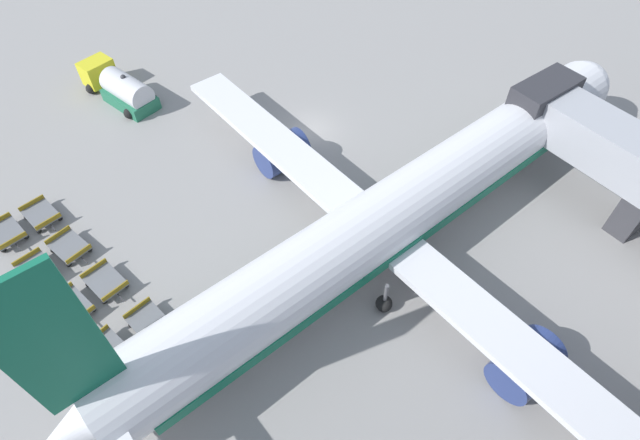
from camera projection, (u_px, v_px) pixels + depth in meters
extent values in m
plane|color=gray|center=(311.00, 130.00, 40.14)|extent=(500.00, 500.00, 0.00)
cube|color=#2D2D33|center=(540.00, 105.00, 34.72)|extent=(2.60, 5.10, 3.61)
cube|color=#38383D|center=(636.00, 210.00, 32.47)|extent=(1.72, 3.06, 3.16)
cylinder|color=white|center=(400.00, 209.00, 30.02)|extent=(4.63, 38.95, 4.18)
sphere|color=white|center=(580.00, 88.00, 38.03)|extent=(3.97, 3.97, 3.97)
cone|color=white|center=(90.00, 418.00, 22.00)|extent=(4.03, 5.06, 3.97)
cube|color=#146B4C|center=(51.00, 345.00, 17.68)|extent=(0.32, 3.14, 8.02)
cube|color=white|center=(97.00, 405.00, 21.75)|extent=(11.33, 1.25, 0.24)
cube|color=white|center=(380.00, 231.00, 30.09)|extent=(40.43, 3.27, 0.44)
cylinder|color=navy|center=(525.00, 364.00, 25.89)|extent=(2.58, 3.53, 2.54)
cylinder|color=navy|center=(282.00, 153.00, 36.46)|extent=(2.58, 3.53, 2.54)
cube|color=#146B4C|center=(399.00, 217.00, 30.57)|extent=(4.67, 35.06, 0.75)
cylinder|color=#56565B|center=(513.00, 149.00, 36.52)|extent=(0.24, 0.24, 1.93)
sphere|color=black|center=(509.00, 159.00, 37.25)|extent=(1.00, 1.00, 1.00)
cylinder|color=#56565B|center=(386.00, 295.00, 28.45)|extent=(0.24, 0.24, 1.93)
sphere|color=black|center=(384.00, 304.00, 29.18)|extent=(1.00, 1.00, 1.00)
cylinder|color=#56565B|center=(319.00, 232.00, 31.43)|extent=(0.24, 0.24, 1.93)
sphere|color=black|center=(319.00, 241.00, 32.17)|extent=(1.00, 1.00, 1.00)
cube|color=yellow|center=(98.00, 72.00, 43.06)|extent=(2.33, 2.86, 2.02)
cube|color=#236B4C|center=(131.00, 99.00, 41.98)|extent=(5.16, 3.44, 1.05)
cylinder|color=silver|center=(127.00, 88.00, 41.18)|extent=(4.85, 3.00, 2.15)
sphere|color=#333338|center=(123.00, 77.00, 40.36)|extent=(0.44, 0.44, 0.44)
sphere|color=black|center=(115.00, 76.00, 44.29)|extent=(0.90, 0.90, 0.90)
sphere|color=black|center=(91.00, 89.00, 43.08)|extent=(0.90, 0.90, 0.90)
sphere|color=black|center=(153.00, 100.00, 42.06)|extent=(0.90, 0.90, 0.90)
sphere|color=black|center=(129.00, 113.00, 40.86)|extent=(0.90, 0.90, 0.90)
cube|color=slate|center=(6.00, 232.00, 32.59)|extent=(2.68, 2.06, 0.10)
cube|color=olive|center=(13.00, 241.00, 31.89)|extent=(0.30, 1.77, 0.32)
cube|color=#333338|center=(18.00, 247.00, 31.96)|extent=(0.70, 0.15, 0.06)
sphere|color=black|center=(3.00, 250.00, 32.13)|extent=(0.36, 0.36, 0.36)
sphere|color=black|center=(26.00, 237.00, 32.83)|extent=(0.36, 0.36, 0.36)
sphere|color=black|center=(14.00, 223.00, 33.61)|extent=(0.36, 0.36, 0.36)
cube|color=slate|center=(37.00, 270.00, 30.68)|extent=(2.69, 2.08, 0.10)
cube|color=olive|center=(44.00, 279.00, 29.99)|extent=(0.31, 1.77, 0.32)
cube|color=olive|center=(26.00, 257.00, 31.06)|extent=(0.31, 1.77, 0.32)
cube|color=#333338|center=(50.00, 286.00, 30.07)|extent=(0.70, 0.15, 0.06)
sphere|color=black|center=(34.00, 289.00, 30.23)|extent=(0.36, 0.36, 0.36)
sphere|color=black|center=(57.00, 274.00, 30.93)|extent=(0.36, 0.36, 0.36)
sphere|color=black|center=(21.00, 272.00, 31.00)|extent=(0.36, 0.36, 0.36)
sphere|color=black|center=(44.00, 258.00, 31.71)|extent=(0.36, 0.36, 0.36)
cube|color=slate|center=(71.00, 306.00, 29.01)|extent=(2.76, 2.19, 0.10)
cube|color=olive|center=(81.00, 316.00, 28.34)|extent=(0.39, 1.76, 0.32)
cube|color=olive|center=(59.00, 293.00, 29.36)|extent=(0.39, 1.76, 0.32)
cube|color=#333338|center=(87.00, 323.00, 28.43)|extent=(0.70, 0.18, 0.06)
sphere|color=black|center=(70.00, 327.00, 28.56)|extent=(0.36, 0.36, 0.36)
sphere|color=black|center=(93.00, 309.00, 29.29)|extent=(0.36, 0.36, 0.36)
sphere|color=black|center=(54.00, 309.00, 29.29)|extent=(0.36, 0.36, 0.36)
sphere|color=black|center=(77.00, 293.00, 30.03)|extent=(0.36, 0.36, 0.36)
cube|color=slate|center=(109.00, 351.00, 27.19)|extent=(2.79, 2.24, 0.10)
cube|color=olive|center=(121.00, 363.00, 26.54)|extent=(0.44, 1.75, 0.32)
cube|color=olive|center=(94.00, 337.00, 27.52)|extent=(0.44, 1.75, 0.32)
cube|color=#333338|center=(127.00, 370.00, 26.63)|extent=(0.70, 0.20, 0.06)
sphere|color=black|center=(109.00, 374.00, 26.74)|extent=(0.36, 0.36, 0.36)
sphere|color=black|center=(132.00, 354.00, 27.49)|extent=(0.36, 0.36, 0.36)
sphere|color=black|center=(90.00, 355.00, 27.45)|extent=(0.36, 0.36, 0.36)
sphere|color=black|center=(113.00, 335.00, 28.21)|extent=(0.36, 0.36, 0.36)
cube|color=slate|center=(41.00, 214.00, 33.62)|extent=(2.70, 2.09, 0.10)
cube|color=olive|center=(48.00, 221.00, 32.93)|extent=(0.31, 1.77, 0.32)
cube|color=olive|center=(31.00, 203.00, 34.00)|extent=(0.31, 1.77, 0.32)
cube|color=#333338|center=(53.00, 228.00, 33.01)|extent=(0.70, 0.15, 0.06)
sphere|color=black|center=(39.00, 231.00, 33.16)|extent=(0.36, 0.36, 0.36)
sphere|color=black|center=(60.00, 218.00, 33.87)|extent=(0.36, 0.36, 0.36)
sphere|color=black|center=(27.00, 217.00, 33.94)|extent=(0.36, 0.36, 0.36)
sphere|color=black|center=(48.00, 205.00, 34.65)|extent=(0.36, 0.36, 0.36)
cube|color=slate|center=(69.00, 246.00, 31.85)|extent=(2.79, 2.24, 0.10)
cube|color=olive|center=(79.00, 254.00, 31.20)|extent=(0.44, 1.75, 0.32)
cube|color=olive|center=(57.00, 235.00, 32.19)|extent=(0.44, 1.75, 0.32)
cube|color=#333338|center=(84.00, 260.00, 31.29)|extent=(0.70, 0.20, 0.06)
sphere|color=black|center=(69.00, 264.00, 31.40)|extent=(0.36, 0.36, 0.36)
sphere|color=black|center=(89.00, 249.00, 32.16)|extent=(0.36, 0.36, 0.36)
sphere|color=black|center=(53.00, 250.00, 32.12)|extent=(0.36, 0.36, 0.36)
sphere|color=black|center=(74.00, 236.00, 32.87)|extent=(0.36, 0.36, 0.36)
cube|color=slate|center=(105.00, 281.00, 30.13)|extent=(2.72, 2.13, 0.10)
cube|color=olive|center=(115.00, 291.00, 29.44)|extent=(0.35, 1.76, 0.32)
cube|color=olive|center=(93.00, 268.00, 30.49)|extent=(0.35, 1.76, 0.32)
cube|color=#333338|center=(121.00, 298.00, 29.52)|extent=(0.70, 0.17, 0.06)
sphere|color=black|center=(104.00, 301.00, 29.67)|extent=(0.36, 0.36, 0.36)
sphere|color=black|center=(126.00, 285.00, 30.39)|extent=(0.36, 0.36, 0.36)
sphere|color=black|center=(89.00, 284.00, 30.43)|extent=(0.36, 0.36, 0.36)
sphere|color=black|center=(110.00, 269.00, 31.15)|extent=(0.36, 0.36, 0.36)
cube|color=slate|center=(150.00, 322.00, 28.33)|extent=(2.69, 2.08, 0.10)
cube|color=olive|center=(161.00, 334.00, 27.63)|extent=(0.31, 1.77, 0.32)
cube|color=olive|center=(137.00, 308.00, 28.71)|extent=(0.31, 1.77, 0.32)
cube|color=#333338|center=(166.00, 341.00, 27.71)|extent=(0.70, 0.15, 0.06)
sphere|color=black|center=(149.00, 344.00, 27.87)|extent=(0.36, 0.36, 0.36)
sphere|color=black|center=(171.00, 326.00, 28.57)|extent=(0.36, 0.36, 0.36)
sphere|color=black|center=(131.00, 325.00, 28.65)|extent=(0.36, 0.36, 0.36)
sphere|color=black|center=(154.00, 308.00, 29.35)|extent=(0.36, 0.36, 0.36)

